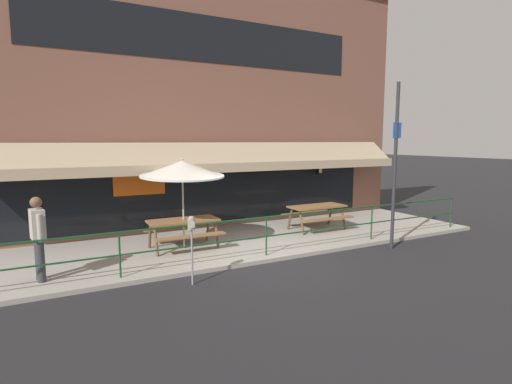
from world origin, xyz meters
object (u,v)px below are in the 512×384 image
parking_meter_near (191,229)px  street_sign_pole (395,165)px  picnic_table_left (183,226)px  pedestrian_walking (38,234)px  patio_umbrella_left (182,169)px  picnic_table_centre (317,211)px

parking_meter_near → street_sign_pole: bearing=0.8°
parking_meter_near → street_sign_pole: (5.65, 0.08, 1.11)m
picnic_table_left → pedestrian_walking: (-3.30, -1.02, 0.35)m
patio_umbrella_left → pedestrian_walking: bearing=-163.1°
picnic_table_left → picnic_table_centre: 4.44m
street_sign_pole → patio_umbrella_left: bearing=155.4°
picnic_table_left → patio_umbrella_left: 1.47m
picnic_table_left → picnic_table_centre: bearing=2.4°
picnic_table_left → street_sign_pole: 5.79m
picnic_table_left → parking_meter_near: (-0.59, -2.41, 0.44)m
picnic_table_centre → pedestrian_walking: pedestrian_walking is taller
pedestrian_walking → parking_meter_near: size_ratio=1.20×
patio_umbrella_left → parking_meter_near: patio_umbrella_left is taller
picnic_table_centre → patio_umbrella_left: 4.68m
parking_meter_near → picnic_table_left: bearing=76.2°
picnic_table_centre → pedestrian_walking: 7.84m
picnic_table_left → picnic_table_centre: size_ratio=1.00×
picnic_table_left → patio_umbrella_left: patio_umbrella_left is taller
picnic_table_left → street_sign_pole: street_sign_pole is taller
picnic_table_left → patio_umbrella_left: bearing=-90.0°
pedestrian_walking → parking_meter_near: bearing=-27.2°
picnic_table_centre → picnic_table_left: bearing=-177.6°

